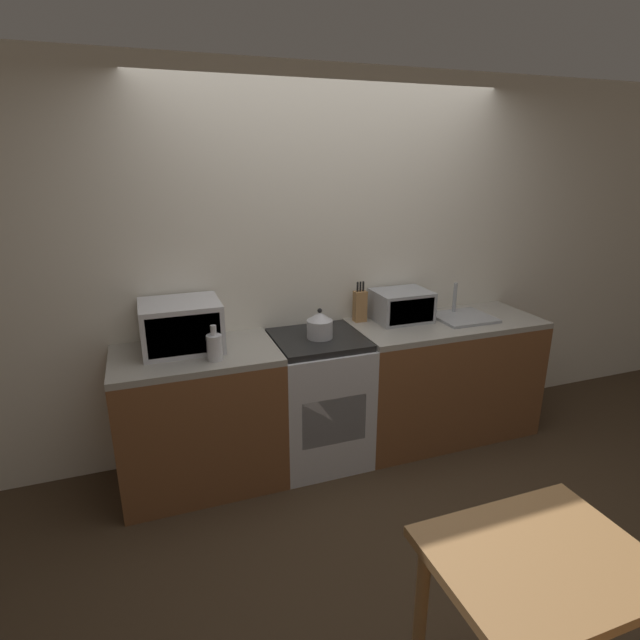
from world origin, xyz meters
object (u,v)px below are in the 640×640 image
(kettle, at_px, (320,325))
(bottle, at_px, (215,347))
(toaster_oven, at_px, (401,306))
(microwave, at_px, (181,326))
(dining_table, at_px, (537,587))
(stove_range, at_px, (318,399))

(kettle, height_order, bottle, bottle)
(bottle, bearing_deg, kettle, 11.71)
(bottle, xyz_separation_m, toaster_oven, (1.39, 0.29, 0.03))
(kettle, xyz_separation_m, microwave, (-0.86, 0.11, 0.06))
(microwave, relative_size, bottle, 2.23)
(kettle, xyz_separation_m, toaster_oven, (0.68, 0.15, 0.02))
(bottle, relative_size, dining_table, 0.28)
(toaster_oven, xyz_separation_m, dining_table, (-0.57, -2.04, -0.39))
(bottle, distance_m, toaster_oven, 1.42)
(microwave, bearing_deg, bottle, -57.72)
(stove_range, xyz_separation_m, kettle, (0.00, -0.02, 0.54))
(kettle, relative_size, toaster_oven, 0.51)
(dining_table, bearing_deg, microwave, 115.98)
(microwave, distance_m, dining_table, 2.26)
(stove_range, relative_size, dining_table, 1.19)
(bottle, bearing_deg, dining_table, -65.00)
(stove_range, distance_m, toaster_oven, 0.90)
(stove_range, bearing_deg, kettle, -75.67)
(bottle, height_order, toaster_oven, toaster_oven)
(stove_range, relative_size, kettle, 4.46)
(stove_range, xyz_separation_m, microwave, (-0.86, 0.09, 0.60))
(stove_range, bearing_deg, bottle, -166.78)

